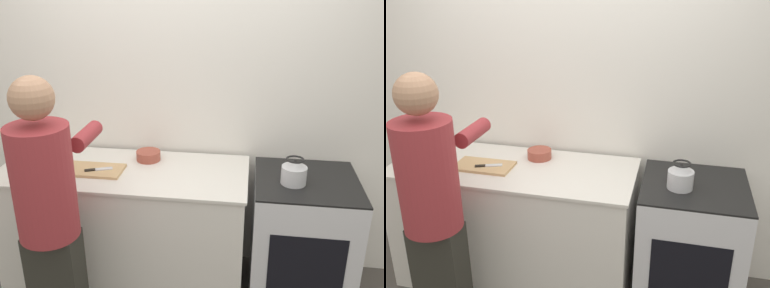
{
  "view_description": "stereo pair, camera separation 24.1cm",
  "coord_description": "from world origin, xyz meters",
  "views": [
    {
      "loc": [
        0.48,
        -2.2,
        2.12
      ],
      "look_at": [
        0.13,
        0.24,
        1.15
      ],
      "focal_mm": 40.0,
      "sensor_mm": 36.0,
      "label": 1
    },
    {
      "loc": [
        0.71,
        -2.15,
        2.12
      ],
      "look_at": [
        0.13,
        0.24,
        1.15
      ],
      "focal_mm": 40.0,
      "sensor_mm": 36.0,
      "label": 2
    }
  ],
  "objects": [
    {
      "name": "counter",
      "position": [
        -0.35,
        0.34,
        0.45
      ],
      "size": [
        1.68,
        0.7,
        0.9
      ],
      "color": "silver",
      "rests_on": "ground_plane"
    },
    {
      "name": "person",
      "position": [
        -0.6,
        -0.27,
        0.91
      ],
      "size": [
        0.37,
        0.61,
        1.67
      ],
      "color": "#2B2A23",
      "rests_on": "ground_plane"
    },
    {
      "name": "wall_back",
      "position": [
        0.0,
        0.74,
        1.3
      ],
      "size": [
        8.0,
        0.05,
        2.6
      ],
      "color": "white",
      "rests_on": "ground_plane"
    },
    {
      "name": "cutting_board",
      "position": [
        -0.54,
        0.28,
        0.91
      ],
      "size": [
        0.4,
        0.22,
        0.02
      ],
      "color": "tan",
      "rests_on": "counter"
    },
    {
      "name": "bowl_prep",
      "position": [
        -0.22,
        0.52,
        0.93
      ],
      "size": [
        0.17,
        0.17,
        0.07
      ],
      "color": "#9E4738",
      "rests_on": "counter"
    },
    {
      "name": "canister_jar",
      "position": [
        -1.01,
        0.4,
        1.0
      ],
      "size": [
        0.12,
        0.12,
        0.19
      ],
      "color": "tan",
      "rests_on": "counter"
    },
    {
      "name": "kettle",
      "position": [
        0.76,
        0.26,
        0.99
      ],
      "size": [
        0.16,
        0.16,
        0.17
      ],
      "color": "silver",
      "rests_on": "oven"
    },
    {
      "name": "knife",
      "position": [
        -0.51,
        0.27,
        0.92
      ],
      "size": [
        0.18,
        0.1,
        0.01
      ],
      "rotation": [
        0.0,
        0.0,
        0.37
      ],
      "color": "silver",
      "rests_on": "cutting_board"
    },
    {
      "name": "oven",
      "position": [
        0.86,
        0.32,
        0.46
      ],
      "size": [
        0.65,
        0.65,
        0.91
      ],
      "color": "silver",
      "rests_on": "ground_plane"
    }
  ]
}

